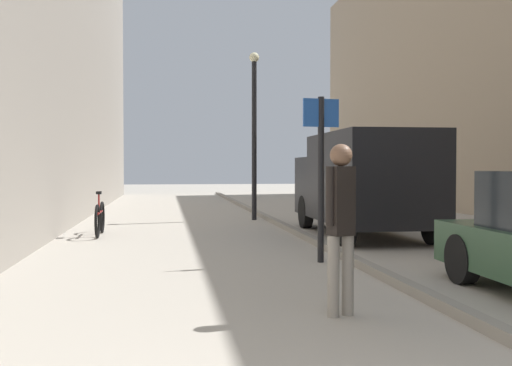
# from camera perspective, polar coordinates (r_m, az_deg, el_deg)

# --- Properties ---
(ground_plane) EXTENTS (80.00, 80.00, 0.00)m
(ground_plane) POSITION_cam_1_polar(r_m,az_deg,el_deg) (13.65, -3.20, -4.79)
(ground_plane) COLOR #A8A093
(kerb_strip) EXTENTS (0.16, 40.00, 0.12)m
(kerb_strip) POSITION_cam_1_polar(r_m,az_deg,el_deg) (13.88, 3.32, -4.43)
(kerb_strip) COLOR gray
(kerb_strip) RESTS_ON ground_plane
(pedestrian_main_foreground) EXTENTS (0.33, 0.25, 1.73)m
(pedestrian_main_foreground) POSITION_cam_1_polar(r_m,az_deg,el_deg) (5.98, 8.18, -3.25)
(pedestrian_main_foreground) COLOR gray
(pedestrian_main_foreground) RESTS_ON ground_plane
(delivery_van) EXTENTS (2.02, 4.98, 2.22)m
(delivery_van) POSITION_cam_1_polar(r_m,az_deg,el_deg) (13.14, 10.27, 0.19)
(delivery_van) COLOR black
(delivery_van) RESTS_ON ground_plane
(street_sign_post) EXTENTS (0.60, 0.12, 2.60)m
(street_sign_post) POSITION_cam_1_polar(r_m,az_deg,el_deg) (9.33, 6.27, 1.81)
(street_sign_post) COLOR black
(street_sign_post) RESTS_ON ground_plane
(lamp_post) EXTENTS (0.28, 0.28, 4.76)m
(lamp_post) POSITION_cam_1_polar(r_m,az_deg,el_deg) (16.89, -0.17, 5.67)
(lamp_post) COLOR black
(lamp_post) RESTS_ON ground_plane
(bicycle_leaning) EXTENTS (0.10, 1.77, 0.98)m
(bicycle_leaning) POSITION_cam_1_polar(r_m,az_deg,el_deg) (13.41, -14.82, -3.31)
(bicycle_leaning) COLOR black
(bicycle_leaning) RESTS_ON ground_plane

